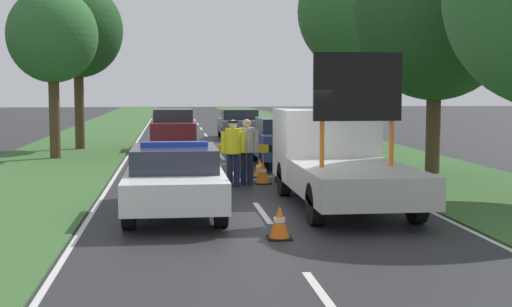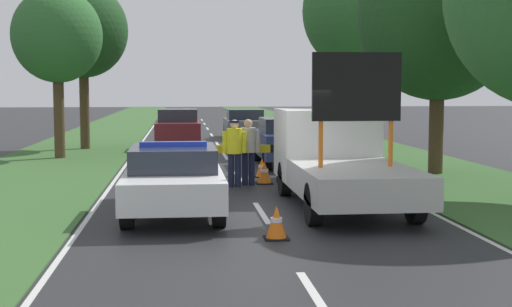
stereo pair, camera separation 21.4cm
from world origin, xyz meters
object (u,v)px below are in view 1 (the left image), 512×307
(pedestrian_civilian, at_px, (247,146))
(traffic_cone_near_police, at_px, (279,222))
(traffic_cone_near_truck, at_px, (263,172))
(roadside_tree_near_right, at_px, (78,31))
(work_truck, at_px, (336,157))
(roadside_tree_mid_left, at_px, (52,36))
(roadside_tree_near_left, at_px, (436,15))
(queued_car_wagon_maroon, at_px, (173,128))
(utility_pole, at_px, (362,57))
(police_car, at_px, (175,178))
(road_barrier, at_px, (230,152))
(police_officer, at_px, (233,147))
(queued_car_suv_grey, at_px, (239,123))
(traffic_cone_centre_front, at_px, (260,168))
(traffic_cone_behind_barrier, at_px, (216,174))
(roadside_tree_mid_right, at_px, (356,12))
(queued_car_hatch_blue, at_px, (283,141))

(pedestrian_civilian, relative_size, traffic_cone_near_police, 3.03)
(traffic_cone_near_truck, distance_m, roadside_tree_near_right, 13.63)
(work_truck, distance_m, traffic_cone_near_police, 4.09)
(traffic_cone_near_truck, height_order, roadside_tree_mid_left, roadside_tree_mid_left)
(traffic_cone_near_police, bearing_deg, roadside_tree_near_left, 55.28)
(queued_car_wagon_maroon, xyz_separation_m, utility_pole, (6.22, -6.34, 2.69))
(police_car, distance_m, road_barrier, 4.74)
(police_officer, bearing_deg, queued_car_suv_grey, -115.09)
(traffic_cone_centre_front, distance_m, roadside_tree_near_left, 6.77)
(roadside_tree_near_right, bearing_deg, traffic_cone_behind_barrier, -67.13)
(road_barrier, bearing_deg, utility_pole, 43.33)
(police_car, height_order, traffic_cone_near_police, police_car)
(traffic_cone_near_police, xyz_separation_m, roadside_tree_mid_left, (-5.93, 14.34, 4.06))
(road_barrier, distance_m, queued_car_suv_grey, 16.81)
(road_barrier, xyz_separation_m, traffic_cone_centre_front, (0.93, 1.17, -0.58))
(pedestrian_civilian, bearing_deg, police_car, -129.14)
(queued_car_wagon_maroon, distance_m, queued_car_suv_grey, 6.84)
(roadside_tree_mid_right, bearing_deg, police_car, -116.81)
(police_officer, height_order, queued_car_suv_grey, police_officer)
(police_car, bearing_deg, road_barrier, 69.59)
(traffic_cone_near_truck, bearing_deg, roadside_tree_near_left, 16.41)
(traffic_cone_near_truck, bearing_deg, police_officer, -148.32)
(traffic_cone_behind_barrier, distance_m, roadside_tree_mid_right, 14.05)
(traffic_cone_near_truck, height_order, queued_car_hatch_blue, queued_car_hatch_blue)
(queued_car_wagon_maroon, bearing_deg, road_barrier, 97.87)
(traffic_cone_centre_front, relative_size, roadside_tree_mid_right, 0.07)
(traffic_cone_near_police, distance_m, queued_car_hatch_blue, 11.56)
(pedestrian_civilian, relative_size, roadside_tree_near_left, 0.24)
(police_car, xyz_separation_m, work_truck, (3.55, 0.98, 0.29))
(traffic_cone_centre_front, xyz_separation_m, utility_pole, (3.81, 3.22, 3.29))
(road_barrier, bearing_deg, queued_car_wagon_maroon, 98.38)
(work_truck, xyz_separation_m, queued_car_hatch_blue, (0.06, 7.81, -0.22))
(utility_pole, bearing_deg, queued_car_suv_grey, 103.28)
(work_truck, height_order, roadside_tree_mid_left, roadside_tree_mid_left)
(police_car, distance_m, pedestrian_civilian, 4.50)
(roadside_tree_near_right, bearing_deg, roadside_tree_near_left, -40.56)
(traffic_cone_near_truck, height_order, roadside_tree_mid_right, roadside_tree_mid_right)
(traffic_cone_near_police, xyz_separation_m, roadside_tree_near_left, (5.85, 8.45, 4.36))
(traffic_cone_behind_barrier, xyz_separation_m, utility_pole, (5.16, 4.84, 3.25))
(traffic_cone_centre_front, distance_m, queued_car_suv_grey, 15.58)
(pedestrian_civilian, xyz_separation_m, traffic_cone_near_truck, (0.45, 0.22, -0.71))
(police_car, xyz_separation_m, roadside_tree_mid_left, (-4.19, 11.74, 3.61))
(queued_car_hatch_blue, bearing_deg, roadside_tree_mid_left, -20.72)
(roadside_tree_near_right, xyz_separation_m, utility_pole, (10.03, -6.71, -1.27))
(queued_car_wagon_maroon, bearing_deg, queued_car_hatch_blue, 119.16)
(work_truck, bearing_deg, police_car, 12.53)
(traffic_cone_behind_barrier, bearing_deg, roadside_tree_near_right, 112.87)
(work_truck, relative_size, traffic_cone_near_police, 10.31)
(roadside_tree_mid_left, bearing_deg, queued_car_suv_grey, 51.59)
(traffic_cone_near_truck, bearing_deg, roadside_tree_near_right, 118.53)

